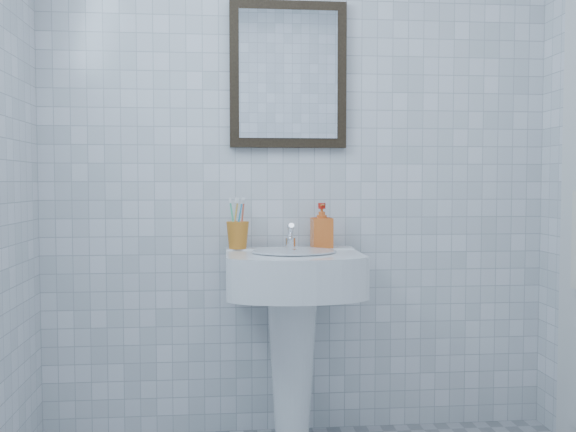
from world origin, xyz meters
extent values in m
cube|color=white|center=(0.00, 1.20, 1.25)|extent=(2.20, 0.02, 2.50)
cone|color=white|center=(-0.05, 1.01, 0.33)|extent=(0.21, 0.21, 0.67)
cube|color=white|center=(-0.05, 0.96, 0.73)|extent=(0.53, 0.38, 0.16)
cube|color=white|center=(-0.05, 1.11, 0.80)|extent=(0.53, 0.10, 0.03)
cylinder|color=silver|center=(-0.05, 0.93, 0.82)|extent=(0.33, 0.33, 0.01)
cylinder|color=white|center=(-0.05, 1.08, 0.84)|extent=(0.04, 0.04, 0.04)
cylinder|color=white|center=(-0.05, 1.07, 0.89)|extent=(0.02, 0.08, 0.07)
cylinder|color=white|center=(-0.05, 1.10, 0.87)|extent=(0.03, 0.04, 0.08)
imported|color=#DD4D15|center=(0.09, 1.10, 0.91)|extent=(0.09, 0.09, 0.19)
cube|color=black|center=(-0.05, 1.18, 1.55)|extent=(0.50, 0.04, 0.62)
cube|color=white|center=(-0.05, 1.16, 1.55)|extent=(0.42, 0.00, 0.54)
camera|label=1|loc=(-0.31, -1.57, 1.09)|focal=40.00mm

